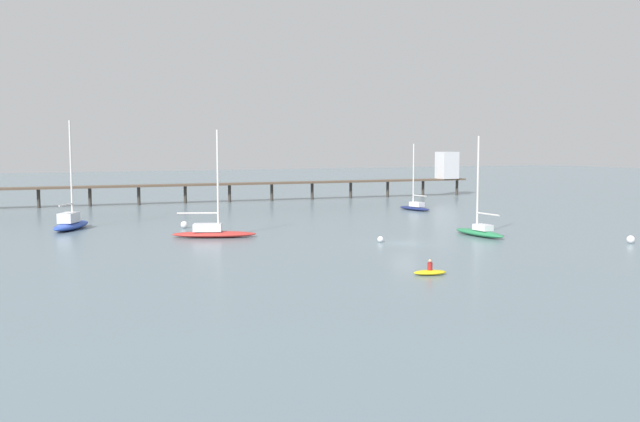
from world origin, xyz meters
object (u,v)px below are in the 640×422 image
(pier, at_px, (318,177))
(dinghy_yellow, at_px, (430,272))
(mooring_buoy_mid, at_px, (631,239))
(sailboat_red, at_px, (213,231))
(sailboat_green, at_px, (480,230))
(sailboat_navy, at_px, (415,206))
(sailboat_blue, at_px, (71,222))
(mooring_buoy_near, at_px, (184,225))
(mooring_buoy_far, at_px, (380,239))

(pier, xyz_separation_m, dinghy_yellow, (-22.60, -69.00, -3.63))
(pier, distance_m, mooring_buoy_mid, 63.25)
(sailboat_red, bearing_deg, sailboat_green, -22.90)
(sailboat_navy, height_order, dinghy_yellow, sailboat_navy)
(sailboat_blue, distance_m, dinghy_yellow, 45.20)
(mooring_buoy_mid, bearing_deg, sailboat_green, 132.95)
(pier, height_order, sailboat_green, sailboat_green)
(sailboat_navy, bearing_deg, sailboat_blue, -175.18)
(sailboat_blue, bearing_deg, sailboat_green, -32.24)
(sailboat_navy, relative_size, dinghy_yellow, 3.64)
(sailboat_red, distance_m, mooring_buoy_near, 9.15)
(sailboat_blue, bearing_deg, mooring_buoy_near, -18.65)
(sailboat_navy, height_order, mooring_buoy_mid, sailboat_navy)
(sailboat_navy, bearing_deg, mooring_buoy_near, -167.37)
(sailboat_navy, xyz_separation_m, mooring_buoy_far, (-21.27, -27.51, -0.34))
(mooring_buoy_near, bearing_deg, mooring_buoy_far, -53.83)
(sailboat_red, bearing_deg, mooring_buoy_near, 94.19)
(dinghy_yellow, relative_size, mooring_buoy_mid, 3.41)
(sailboat_navy, bearing_deg, pier, 99.12)
(sailboat_blue, height_order, mooring_buoy_far, sailboat_blue)
(sailboat_green, relative_size, sailboat_navy, 1.08)
(sailboat_blue, relative_size, sailboat_red, 1.11)
(mooring_buoy_far, bearing_deg, sailboat_green, -1.07)
(sailboat_green, bearing_deg, sailboat_blue, 147.76)
(sailboat_blue, distance_m, mooring_buoy_near, 12.43)
(sailboat_blue, relative_size, mooring_buoy_mid, 15.72)
(sailboat_red, bearing_deg, mooring_buoy_mid, -31.13)
(sailboat_blue, xyz_separation_m, mooring_buoy_mid, (47.36, -34.19, -0.42))
(sailboat_red, distance_m, mooring_buoy_far, 17.16)
(dinghy_yellow, xyz_separation_m, mooring_buoy_mid, (26.63, 5.97, 0.16))
(dinghy_yellow, bearing_deg, mooring_buoy_far, 72.25)
(dinghy_yellow, xyz_separation_m, mooring_buoy_near, (-8.96, 36.19, 0.18))
(sailboat_blue, height_order, mooring_buoy_near, sailboat_blue)
(mooring_buoy_far, bearing_deg, sailboat_blue, 137.93)
(sailboat_red, distance_m, sailboat_navy, 38.85)
(sailboat_red, relative_size, sailboat_navy, 1.15)
(mooring_buoy_far, relative_size, mooring_buoy_mid, 0.77)
(sailboat_red, xyz_separation_m, dinghy_yellow, (8.29, -27.07, -0.43))
(sailboat_red, bearing_deg, pier, 53.61)
(sailboat_red, height_order, mooring_buoy_near, sailboat_red)
(sailboat_green, height_order, mooring_buoy_far, sailboat_green)
(pier, xyz_separation_m, sailboat_navy, (3.99, -24.84, -3.21))
(sailboat_green, height_order, mooring_buoy_near, sailboat_green)
(mooring_buoy_near, relative_size, mooring_buoy_mid, 1.04)
(mooring_buoy_near, distance_m, mooring_buoy_mid, 46.69)
(sailboat_blue, relative_size, mooring_buoy_near, 15.17)
(mooring_buoy_far, bearing_deg, pier, 71.74)
(mooring_buoy_mid, bearing_deg, mooring_buoy_far, 153.40)
(sailboat_green, bearing_deg, mooring_buoy_far, 178.93)
(sailboat_red, height_order, mooring_buoy_far, sailboat_red)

